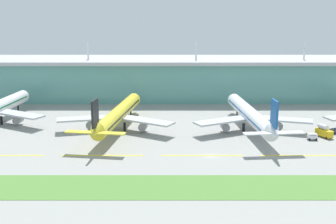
# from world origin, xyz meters

# --- Properties ---
(ground_plane) EXTENTS (600.00, 600.00, 0.00)m
(ground_plane) POSITION_xyz_m (0.00, 0.00, 0.00)
(ground_plane) COLOR gray
(terminal_building) EXTENTS (288.00, 34.00, 30.80)m
(terminal_building) POSITION_xyz_m (-0.00, 95.48, 11.11)
(terminal_building) COLOR #5B9E93
(terminal_building) RESTS_ON ground
(airliner_near_middle) EXTENTS (48.26, 68.47, 18.90)m
(airliner_near_middle) POSITION_xyz_m (-35.08, 32.57, 6.45)
(airliner_near_middle) COLOR yellow
(airliner_near_middle) RESTS_ON ground
(airliner_far_middle) EXTENTS (48.60, 67.67, 18.90)m
(airliner_far_middle) POSITION_xyz_m (18.94, 31.72, 6.45)
(airliner_far_middle) COLOR white
(airliner_far_middle) RESTS_ON ground
(taxiway_stripe_west) EXTENTS (28.00, 0.70, 0.04)m
(taxiway_stripe_west) POSITION_xyz_m (-71.00, 0.43, 0.02)
(taxiway_stripe_west) COLOR yellow
(taxiway_stripe_west) RESTS_ON ground
(taxiway_stripe_mid_west) EXTENTS (28.00, 0.70, 0.04)m
(taxiway_stripe_mid_west) POSITION_xyz_m (-37.00, 0.43, 0.02)
(taxiway_stripe_mid_west) COLOR yellow
(taxiway_stripe_mid_west) RESTS_ON ground
(taxiway_stripe_centre) EXTENTS (28.00, 0.70, 0.04)m
(taxiway_stripe_centre) POSITION_xyz_m (-3.00, 0.43, 0.02)
(taxiway_stripe_centre) COLOR yellow
(taxiway_stripe_centre) RESTS_ON ground
(taxiway_stripe_mid_east) EXTENTS (28.00, 0.70, 0.04)m
(taxiway_stripe_mid_east) POSITION_xyz_m (31.00, 0.43, 0.02)
(taxiway_stripe_mid_east) COLOR yellow
(taxiway_stripe_mid_east) RESTS_ON ground
(grass_verge) EXTENTS (300.00, 18.00, 0.10)m
(grass_verge) POSITION_xyz_m (0.00, -27.05, 0.05)
(grass_verge) COLOR #518438
(grass_verge) RESTS_ON ground
(pushback_tug) EXTENTS (5.01, 4.17, 1.85)m
(pushback_tug) POSITION_xyz_m (52.04, 27.75, 1.10)
(pushback_tug) COLOR #333842
(pushback_tug) RESTS_ON ground
(baggage_cart) EXTENTS (3.64, 2.05, 2.48)m
(baggage_cart) POSITION_xyz_m (40.25, 18.65, 1.26)
(baggage_cart) COLOR silver
(baggage_cart) RESTS_ON ground
(fuel_truck) EXTENTS (5.54, 7.60, 4.95)m
(fuel_truck) POSITION_xyz_m (45.88, 22.72, 2.26)
(fuel_truck) COLOR gold
(fuel_truck) RESTS_ON ground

